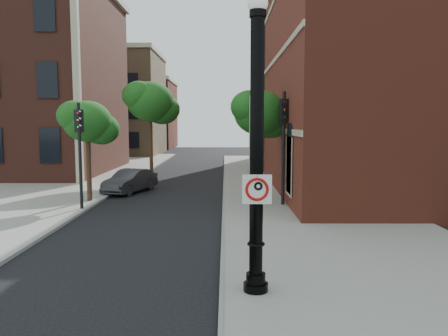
{
  "coord_description": "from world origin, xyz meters",
  "views": [
    {
      "loc": [
        2.14,
        -10.14,
        3.9
      ],
      "look_at": [
        2.09,
        2.0,
        2.64
      ],
      "focal_mm": 35.0,
      "sensor_mm": 36.0,
      "label": 1
    }
  ],
  "objects_px": {
    "lamppost": "(257,161)",
    "parked_car": "(130,181)",
    "no_parking_sign": "(257,189)",
    "traffic_signal_left": "(79,139)",
    "traffic_signal_right": "(284,130)"
  },
  "relations": [
    {
      "from": "parked_car",
      "to": "traffic_signal_left",
      "type": "relative_size",
      "value": 0.83
    },
    {
      "from": "parked_car",
      "to": "traffic_signal_right",
      "type": "xyz_separation_m",
      "value": [
        8.0,
        -4.18,
        2.93
      ]
    },
    {
      "from": "no_parking_sign",
      "to": "traffic_signal_right",
      "type": "bearing_deg",
      "value": 79.75
    },
    {
      "from": "no_parking_sign",
      "to": "traffic_signal_left",
      "type": "distance_m",
      "value": 11.99
    },
    {
      "from": "parked_car",
      "to": "traffic_signal_right",
      "type": "bearing_deg",
      "value": -8.2
    },
    {
      "from": "lamppost",
      "to": "traffic_signal_left",
      "type": "xyz_separation_m",
      "value": [
        -7.06,
        9.49,
        0.15
      ]
    },
    {
      "from": "no_parking_sign",
      "to": "traffic_signal_right",
      "type": "distance_m",
      "value": 10.91
    },
    {
      "from": "lamppost",
      "to": "parked_car",
      "type": "relative_size",
      "value": 1.68
    },
    {
      "from": "parked_car",
      "to": "traffic_signal_left",
      "type": "distance_m",
      "value": 5.88
    },
    {
      "from": "traffic_signal_left",
      "to": "traffic_signal_right",
      "type": "distance_m",
      "value": 9.1
    },
    {
      "from": "lamppost",
      "to": "traffic_signal_right",
      "type": "distance_m",
      "value": 10.7
    },
    {
      "from": "traffic_signal_left",
      "to": "traffic_signal_right",
      "type": "relative_size",
      "value": 0.9
    },
    {
      "from": "traffic_signal_left",
      "to": "traffic_signal_right",
      "type": "bearing_deg",
      "value": 24.75
    },
    {
      "from": "no_parking_sign",
      "to": "traffic_signal_left",
      "type": "bearing_deg",
      "value": 126.38
    },
    {
      "from": "lamppost",
      "to": "no_parking_sign",
      "type": "height_order",
      "value": "lamppost"
    }
  ]
}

